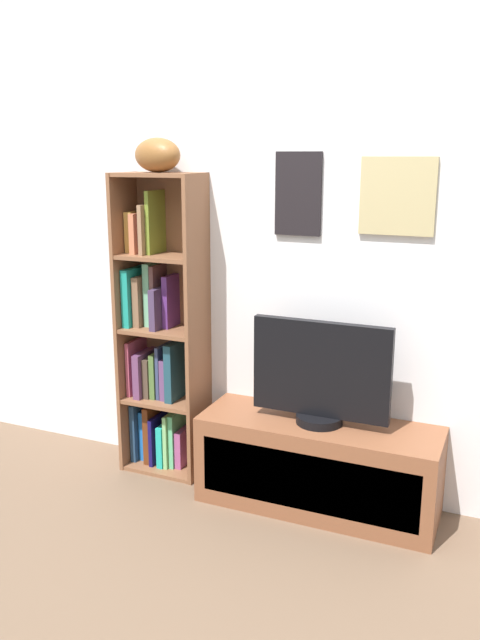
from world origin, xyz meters
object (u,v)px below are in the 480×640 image
bookshelf (160,343)px  television (321,375)px  tv_stand (318,465)px  football (157,155)px

bookshelf → television: bookshelf is taller
bookshelf → tv_stand: size_ratio=1.39×
tv_stand → television: (-0.00, 0.00, 0.46)m
bookshelf → tv_stand: bearing=-6.1°
tv_stand → football: bearing=175.6°
bookshelf → television: (0.91, -0.10, -0.02)m
television → tv_stand: bearing=-90.0°
bookshelf → tv_stand: bookshelf is taller
tv_stand → television: size_ratio=1.75×
tv_stand → bookshelf: bearing=173.9°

